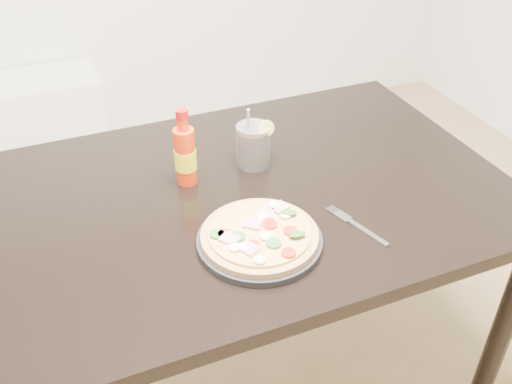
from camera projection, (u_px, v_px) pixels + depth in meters
name	position (u px, v px, depth m)	size (l,w,h in m)	color
dining_table	(239.00, 218.00, 1.52)	(1.40, 0.90, 0.75)	black
plate	(260.00, 241.00, 1.30)	(0.29, 0.29, 0.02)	black
pizza	(260.00, 234.00, 1.29)	(0.27, 0.27, 0.03)	tan
hot_sauce_bottle	(185.00, 155.00, 1.46)	(0.06, 0.06, 0.21)	red
cola_cup	(253.00, 146.00, 1.54)	(0.10, 0.09, 0.18)	black
fork	(355.00, 224.00, 1.36)	(0.07, 0.18, 0.00)	silver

